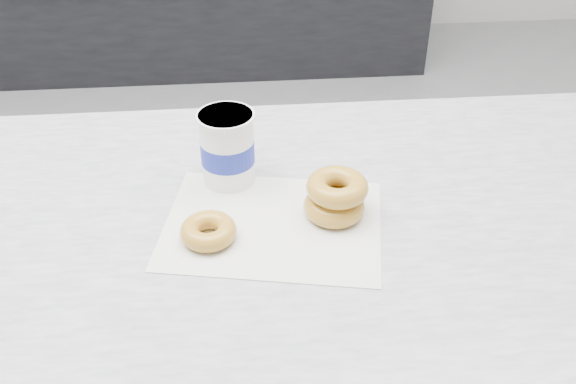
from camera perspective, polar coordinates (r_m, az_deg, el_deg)
name	(u,v)px	position (r m, az deg, el deg)	size (l,w,h in m)	color
ground	(195,329)	(2.10, -8.27, -11.93)	(5.00, 5.00, 0.00)	gray
wax_paper	(273,224)	(1.02, -1.37, -2.88)	(0.34, 0.26, 0.00)	silver
donut_single	(208,231)	(0.99, -7.09, -3.46)	(0.09, 0.09, 0.03)	gold
donut_stack	(336,197)	(1.02, 4.26, -0.41)	(0.14, 0.14, 0.07)	gold
coffee_cup	(227,148)	(1.09, -5.41, 3.96)	(0.11, 0.11, 0.13)	white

